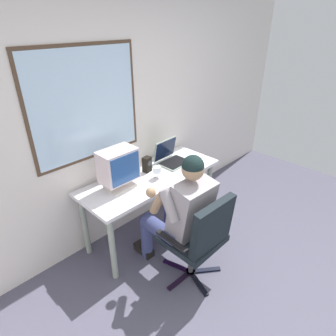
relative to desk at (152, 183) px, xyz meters
name	(u,v)px	position (x,y,z in m)	size (l,w,h in m)	color
ground_plane	(285,326)	(-0.04, -1.65, -0.67)	(5.92, 4.10, 0.02)	#4C4A5B
wall_rear	(122,119)	(-0.06, 0.37, 0.65)	(5.92, 0.08, 2.61)	silver
desk	(152,183)	(0.00, 0.00, 0.00)	(1.60, 0.62, 0.76)	gray
office_chair	(201,235)	(-0.18, -0.83, -0.11)	(0.60, 0.59, 0.95)	black
person_seated	(180,211)	(-0.17, -0.57, 0.01)	(0.54, 0.79, 1.28)	#3A4273
crt_monitor	(118,166)	(-0.38, 0.05, 0.33)	(0.36, 0.23, 0.40)	beige
laptop	(170,156)	(0.37, 0.08, 0.17)	(0.35, 0.32, 0.26)	gray
wine_glass	(157,170)	(0.00, -0.08, 0.19)	(0.08, 0.08, 0.13)	silver
desk_speaker	(147,164)	(0.02, 0.10, 0.18)	(0.10, 0.09, 0.17)	black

